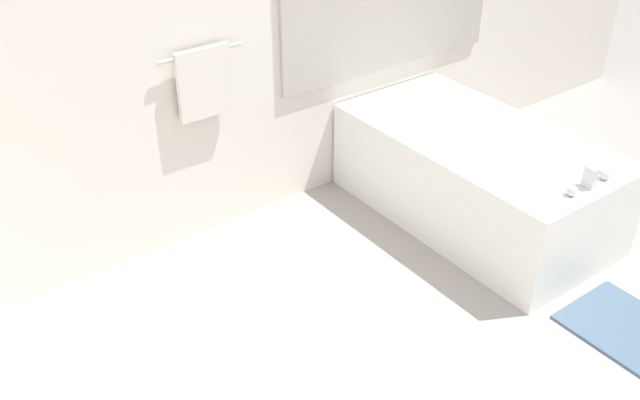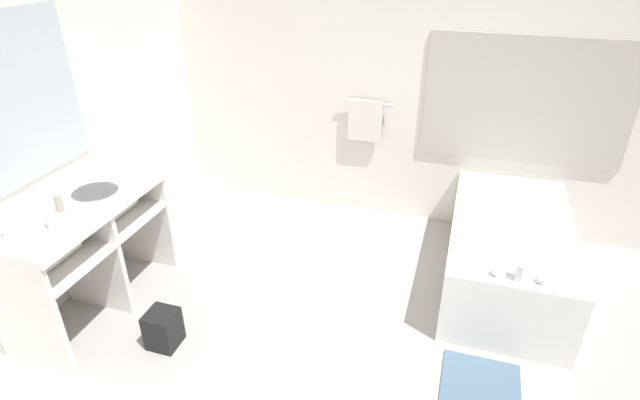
# 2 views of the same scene
# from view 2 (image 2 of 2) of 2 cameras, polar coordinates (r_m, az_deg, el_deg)

# --- Properties ---
(ground_plane) EXTENTS (16.00, 16.00, 0.00)m
(ground_plane) POSITION_cam_2_polar(r_m,az_deg,el_deg) (3.50, 1.30, -18.95)
(ground_plane) COLOR #A8A39E
(ground_plane) RESTS_ON ground
(wall_back_with_blinds) EXTENTS (7.40, 0.13, 2.70)m
(wall_back_with_blinds) POSITION_cam_2_polar(r_m,az_deg,el_deg) (4.71, 9.67, 13.03)
(wall_back_with_blinds) COLOR white
(wall_back_with_blinds) RESTS_ON ground_plane
(wall_left_with_mirror) EXTENTS (0.08, 7.40, 2.70)m
(wall_left_with_mirror) POSITION_cam_2_polar(r_m,az_deg,el_deg) (3.85, -32.37, 5.49)
(wall_left_with_mirror) COLOR white
(wall_left_with_mirror) RESTS_ON ground_plane
(vanity_counter) EXTENTS (0.61, 1.29, 0.91)m
(vanity_counter) POSITION_cam_2_polar(r_m,az_deg,el_deg) (3.98, -25.09, -3.58)
(vanity_counter) COLOR white
(vanity_counter) RESTS_ON ground_plane
(sink_faucet) EXTENTS (0.09, 0.04, 0.18)m
(sink_faucet) POSITION_cam_2_polar(r_m,az_deg,el_deg) (4.04, -26.38, 2.31)
(sink_faucet) COLOR silver
(sink_faucet) RESTS_ON vanity_counter
(bathtub) EXTENTS (0.90, 1.71, 0.70)m
(bathtub) POSITION_cam_2_polar(r_m,az_deg,el_deg) (4.29, 20.63, -5.31)
(bathtub) COLOR white
(bathtub) RESTS_ON ground_plane
(water_bottle_1) EXTENTS (0.06, 0.06, 0.24)m
(water_bottle_1) POSITION_cam_2_polar(r_m,az_deg,el_deg) (3.53, -28.49, -1.47)
(water_bottle_1) COLOR white
(water_bottle_1) RESTS_ON vanity_counter
(water_bottle_2) EXTENTS (0.06, 0.06, 0.25)m
(water_bottle_2) POSITION_cam_2_polar(r_m,az_deg,el_deg) (3.55, -32.31, -2.32)
(water_bottle_2) COLOR white
(water_bottle_2) RESTS_ON vanity_counter
(soap_dispenser) EXTENTS (0.05, 0.05, 0.15)m
(soap_dispenser) POSITION_cam_2_polar(r_m,az_deg,el_deg) (3.76, -27.70, -0.30)
(soap_dispenser) COLOR gray
(soap_dispenser) RESTS_ON vanity_counter
(waste_bin) EXTENTS (0.20, 0.20, 0.28)m
(waste_bin) POSITION_cam_2_polar(r_m,az_deg,el_deg) (3.74, -17.49, -13.85)
(waste_bin) COLOR black
(waste_bin) RESTS_ON ground_plane
(bath_mat) EXTENTS (0.49, 0.61, 0.02)m
(bath_mat) POSITION_cam_2_polar(r_m,az_deg,el_deg) (3.52, 17.85, -20.26)
(bath_mat) COLOR slate
(bath_mat) RESTS_ON ground_plane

